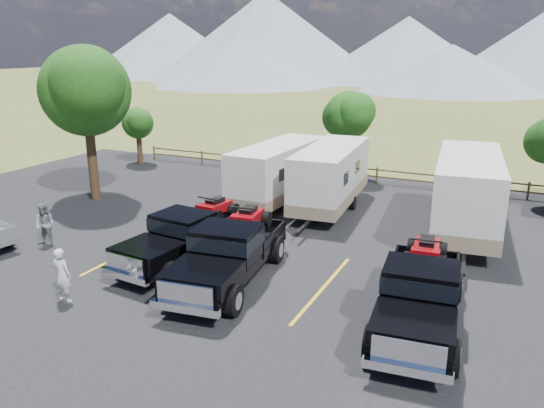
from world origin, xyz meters
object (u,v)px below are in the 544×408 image
at_px(tree_big_nw, 85,91).
at_px(trailer_center, 331,177).
at_px(trailer_right, 467,194).
at_px(rig_left, 188,234).
at_px(trailer_left, 278,173).
at_px(rig_center, 230,251).
at_px(person_b, 45,225).
at_px(person_a, 62,275).
at_px(rig_right, 420,292).

relative_size(tree_big_nw, trailer_center, 0.88).
bearing_deg(trailer_right, rig_left, -146.20).
bearing_deg(trailer_left, rig_center, -73.18).
distance_m(rig_center, person_b, 8.36).
bearing_deg(rig_center, person_a, -145.07).
distance_m(rig_left, rig_center, 2.47).
height_order(rig_center, rig_right, rig_center).
relative_size(tree_big_nw, rig_left, 1.21).
relative_size(trailer_left, person_b, 5.07).
height_order(rig_left, rig_right, rig_right).
bearing_deg(rig_right, trailer_center, 116.30).
bearing_deg(trailer_center, tree_big_nw, -168.15).
height_order(tree_big_nw, trailer_center, tree_big_nw).
bearing_deg(person_b, trailer_left, 47.52).
distance_m(trailer_left, trailer_center, 2.69).
height_order(rig_right, trailer_center, trailer_center).
bearing_deg(trailer_right, trailer_left, 169.37).
height_order(person_a, person_b, person_a).
height_order(rig_right, person_a, rig_right).
relative_size(rig_right, trailer_left, 0.76).
xyz_separation_m(rig_right, trailer_center, (-6.07, 9.67, 0.57)).
relative_size(rig_center, trailer_left, 0.79).
bearing_deg(person_a, tree_big_nw, -54.33).
xyz_separation_m(tree_big_nw, trailer_right, (18.12, 2.54, -3.80)).
bearing_deg(trailer_center, rig_center, -96.68).
distance_m(rig_left, trailer_left, 8.21).
height_order(rig_center, person_a, rig_center).
bearing_deg(person_a, trailer_left, -100.03).
xyz_separation_m(tree_big_nw, trailer_left, (9.08, 3.28, -3.97)).
bearing_deg(trailer_left, tree_big_nw, -158.02).
distance_m(rig_left, rig_right, 8.75).
bearing_deg(trailer_right, rig_center, -134.55).
distance_m(rig_center, trailer_center, 9.35).
xyz_separation_m(rig_center, trailer_left, (-2.38, 9.07, 0.52)).
bearing_deg(person_b, rig_right, -10.22).
height_order(tree_big_nw, trailer_right, tree_big_nw).
distance_m(tree_big_nw, trailer_right, 18.69).
xyz_separation_m(rig_right, trailer_left, (-8.75, 9.42, 0.54)).
bearing_deg(rig_center, tree_big_nw, 145.69).
bearing_deg(trailer_center, trailer_right, -13.72).
height_order(trailer_left, trailer_center, trailer_center).
distance_m(rig_center, trailer_left, 9.40).
height_order(tree_big_nw, rig_right, tree_big_nw).
bearing_deg(person_a, rig_right, -165.50).
distance_m(rig_right, trailer_left, 12.87).
height_order(rig_center, trailer_center, trailer_center).
bearing_deg(person_a, person_b, -40.17).
bearing_deg(trailer_right, rig_right, -97.86).
height_order(rig_right, trailer_right, trailer_right).
bearing_deg(rig_center, rig_left, 151.44).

